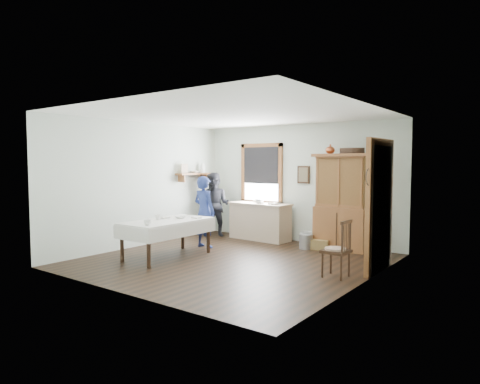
{
  "coord_description": "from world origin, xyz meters",
  "views": [
    {
      "loc": [
        4.79,
        -6.23,
        1.82
      ],
      "look_at": [
        -0.05,
        0.3,
        1.26
      ],
      "focal_mm": 32.0,
      "sensor_mm": 36.0,
      "label": 1
    }
  ],
  "objects_px": {
    "wicker_basket": "(320,245)",
    "pail": "(306,242)",
    "dining_table": "(167,239)",
    "spindle_chair": "(336,248)",
    "figure_dark": "(215,207)",
    "china_hutch": "(342,202)",
    "woman_blue": "(204,215)",
    "work_counter": "(260,221)"
  },
  "relations": [
    {
      "from": "woman_blue",
      "to": "figure_dark",
      "type": "bearing_deg",
      "value": -55.05
    },
    {
      "from": "dining_table",
      "to": "spindle_chair",
      "type": "relative_size",
      "value": 1.96
    },
    {
      "from": "dining_table",
      "to": "wicker_basket",
      "type": "bearing_deg",
      "value": 49.74
    },
    {
      "from": "woman_blue",
      "to": "china_hutch",
      "type": "bearing_deg",
      "value": -143.33
    },
    {
      "from": "dining_table",
      "to": "figure_dark",
      "type": "height_order",
      "value": "figure_dark"
    },
    {
      "from": "china_hutch",
      "to": "figure_dark",
      "type": "distance_m",
      "value": 3.2
    },
    {
      "from": "dining_table",
      "to": "figure_dark",
      "type": "bearing_deg",
      "value": 108.17
    },
    {
      "from": "spindle_chair",
      "to": "figure_dark",
      "type": "bearing_deg",
      "value": 159.86
    },
    {
      "from": "work_counter",
      "to": "woman_blue",
      "type": "height_order",
      "value": "woman_blue"
    },
    {
      "from": "pail",
      "to": "woman_blue",
      "type": "height_order",
      "value": "woman_blue"
    },
    {
      "from": "spindle_chair",
      "to": "wicker_basket",
      "type": "xyz_separation_m",
      "value": [
        -1.16,
        1.83,
        -0.36
      ]
    },
    {
      "from": "woman_blue",
      "to": "dining_table",
      "type": "bearing_deg",
      "value": 98.36
    },
    {
      "from": "dining_table",
      "to": "woman_blue",
      "type": "distance_m",
      "value": 1.22
    },
    {
      "from": "work_counter",
      "to": "figure_dark",
      "type": "height_order",
      "value": "figure_dark"
    },
    {
      "from": "dining_table",
      "to": "spindle_chair",
      "type": "bearing_deg",
      "value": 10.48
    },
    {
      "from": "pail",
      "to": "wicker_basket",
      "type": "xyz_separation_m",
      "value": [
        0.28,
        0.1,
        -0.05
      ]
    },
    {
      "from": "work_counter",
      "to": "wicker_basket",
      "type": "height_order",
      "value": "work_counter"
    },
    {
      "from": "dining_table",
      "to": "wicker_basket",
      "type": "xyz_separation_m",
      "value": [
        2.05,
        2.42,
        -0.26
      ]
    },
    {
      "from": "work_counter",
      "to": "china_hutch",
      "type": "relative_size",
      "value": 0.76
    },
    {
      "from": "spindle_chair",
      "to": "work_counter",
      "type": "bearing_deg",
      "value": 147.9
    },
    {
      "from": "work_counter",
      "to": "pail",
      "type": "bearing_deg",
      "value": -10.4
    },
    {
      "from": "china_hutch",
      "to": "wicker_basket",
      "type": "bearing_deg",
      "value": -141.85
    },
    {
      "from": "figure_dark",
      "to": "woman_blue",
      "type": "bearing_deg",
      "value": -75.16
    },
    {
      "from": "wicker_basket",
      "to": "pail",
      "type": "bearing_deg",
      "value": -159.54
    },
    {
      "from": "pail",
      "to": "china_hutch",
      "type": "bearing_deg",
      "value": 31.71
    },
    {
      "from": "work_counter",
      "to": "china_hutch",
      "type": "xyz_separation_m",
      "value": [
        2.03,
        0.04,
        0.57
      ]
    },
    {
      "from": "spindle_chair",
      "to": "wicker_basket",
      "type": "bearing_deg",
      "value": 126.23
    },
    {
      "from": "figure_dark",
      "to": "dining_table",
      "type": "bearing_deg",
      "value": -87.22
    },
    {
      "from": "woman_blue",
      "to": "figure_dark",
      "type": "relative_size",
      "value": 0.97
    },
    {
      "from": "spindle_chair",
      "to": "wicker_basket",
      "type": "height_order",
      "value": "spindle_chair"
    },
    {
      "from": "pail",
      "to": "wicker_basket",
      "type": "bearing_deg",
      "value": 20.46
    },
    {
      "from": "work_counter",
      "to": "figure_dark",
      "type": "relative_size",
      "value": 1.04
    },
    {
      "from": "work_counter",
      "to": "pail",
      "type": "xyz_separation_m",
      "value": [
        1.41,
        -0.34,
        -0.28
      ]
    },
    {
      "from": "wicker_basket",
      "to": "woman_blue",
      "type": "relative_size",
      "value": 0.25
    },
    {
      "from": "dining_table",
      "to": "spindle_chair",
      "type": "xyz_separation_m",
      "value": [
        3.2,
        0.59,
        0.1
      ]
    },
    {
      "from": "spindle_chair",
      "to": "figure_dark",
      "type": "xyz_separation_m",
      "value": [
        -3.98,
        1.78,
        0.27
      ]
    },
    {
      "from": "dining_table",
      "to": "woman_blue",
      "type": "xyz_separation_m",
      "value": [
        -0.07,
        1.16,
        0.35
      ]
    },
    {
      "from": "woman_blue",
      "to": "wicker_basket",
      "type": "bearing_deg",
      "value": -144.64
    },
    {
      "from": "dining_table",
      "to": "woman_blue",
      "type": "relative_size",
      "value": 1.27
    },
    {
      "from": "china_hutch",
      "to": "spindle_chair",
      "type": "bearing_deg",
      "value": -70.07
    },
    {
      "from": "work_counter",
      "to": "spindle_chair",
      "type": "height_order",
      "value": "spindle_chair"
    },
    {
      "from": "china_hutch",
      "to": "woman_blue",
      "type": "bearing_deg",
      "value": -149.14
    }
  ]
}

